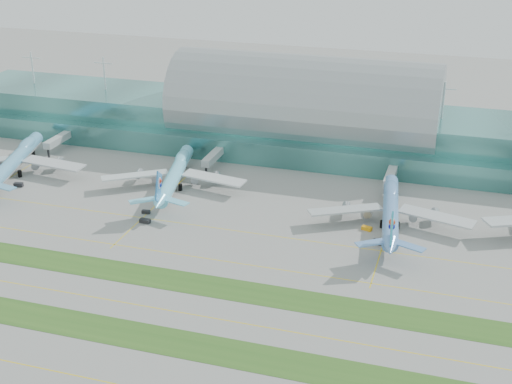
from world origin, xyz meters
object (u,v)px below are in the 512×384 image
(airliner_c, at_px, (391,209))
(airliner_a, at_px, (15,160))
(airliner_b, at_px, (175,173))
(terminal, at_px, (304,120))

(airliner_c, bearing_deg, airliner_a, 172.14)
(airliner_b, bearing_deg, airliner_c, -18.07)
(airliner_c, bearing_deg, airliner_b, 167.15)
(airliner_a, distance_m, airliner_b, 70.13)
(airliner_a, distance_m, airliner_c, 156.82)
(terminal, relative_size, airliner_c, 5.07)
(terminal, xyz_separation_m, airliner_c, (48.12, -66.98, -8.53))
(terminal, xyz_separation_m, airliner_a, (-108.68, -64.21, -8.20))
(terminal, bearing_deg, airliner_a, -149.42)
(terminal, height_order, airliner_b, terminal)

